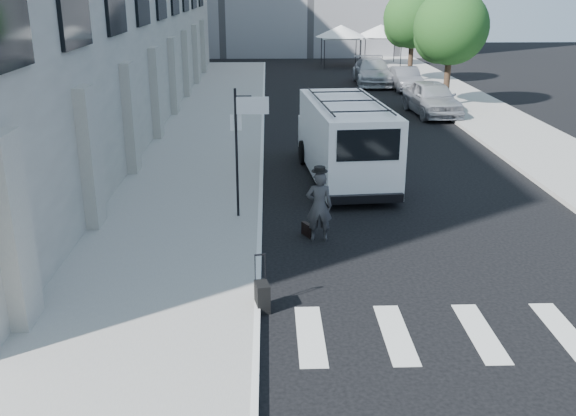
{
  "coord_description": "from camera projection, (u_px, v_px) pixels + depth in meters",
  "views": [
    {
      "loc": [
        -1.74,
        -13.48,
        6.19
      ],
      "look_at": [
        -1.31,
        0.5,
        1.3
      ],
      "focal_mm": 40.0,
      "sensor_mm": 36.0,
      "label": 1
    }
  ],
  "objects": [
    {
      "name": "ground",
      "position": [
        345.0,
        268.0,
        14.81
      ],
      "size": [
        120.0,
        120.0,
        0.0
      ],
      "primitive_type": "plane",
      "color": "black",
      "rests_on": "ground"
    },
    {
      "name": "parked_car_b",
      "position": [
        406.0,
        79.0,
        39.43
      ],
      "size": [
        1.47,
        4.2,
        1.38
      ],
      "primitive_type": "imported",
      "rotation": [
        0.0,
        0.0,
        -0.0
      ],
      "color": "#585960",
      "rests_on": "ground"
    },
    {
      "name": "tree_near",
      "position": [
        448.0,
        30.0,
        32.73
      ],
      "size": [
        3.8,
        3.83,
        6.03
      ],
      "color": "black",
      "rests_on": "ground"
    },
    {
      "name": "tent_right",
      "position": [
        381.0,
        31.0,
        50.45
      ],
      "size": [
        4.0,
        4.0,
        3.2
      ],
      "color": "black",
      "rests_on": "ground"
    },
    {
      "name": "sidewalk_right",
      "position": [
        471.0,
        106.0,
        33.92
      ],
      "size": [
        4.0,
        56.0,
        0.15
      ],
      "primitive_type": "cube",
      "color": "gray",
      "rests_on": "ground"
    },
    {
      "name": "sign_pole",
      "position": [
        245.0,
        126.0,
        16.89
      ],
      "size": [
        1.03,
        0.07,
        3.5
      ],
      "color": "black",
      "rests_on": "sidewalk_left"
    },
    {
      "name": "parked_car_c",
      "position": [
        373.0,
        72.0,
        41.57
      ],
      "size": [
        2.49,
        5.77,
        1.65
      ],
      "primitive_type": "imported",
      "rotation": [
        0.0,
        0.0,
        -0.03
      ],
      "color": "#B1B3BA",
      "rests_on": "ground"
    },
    {
      "name": "tree_far",
      "position": [
        411.0,
        21.0,
        41.22
      ],
      "size": [
        3.8,
        3.83,
        6.03
      ],
      "color": "black",
      "rests_on": "ground"
    },
    {
      "name": "tent_left",
      "position": [
        341.0,
        31.0,
        49.88
      ],
      "size": [
        4.0,
        4.0,
        3.2
      ],
      "color": "black",
      "rests_on": "ground"
    },
    {
      "name": "parked_car_a",
      "position": [
        432.0,
        98.0,
        31.84
      ],
      "size": [
        2.34,
        5.11,
        1.7
      ],
      "primitive_type": "imported",
      "rotation": [
        0.0,
        0.0,
        0.07
      ],
      "color": "#A0A1A7",
      "rests_on": "ground"
    },
    {
      "name": "briefcase",
      "position": [
        308.0,
        230.0,
        16.62
      ],
      "size": [
        0.31,
        0.45,
        0.34
      ],
      "primitive_type": "cube",
      "rotation": [
        0.0,
        0.0,
        0.48
      ],
      "color": "black",
      "rests_on": "ground"
    },
    {
      "name": "businessman",
      "position": [
        319.0,
        206.0,
        16.12
      ],
      "size": [
        0.68,
        0.46,
        1.82
      ],
      "primitive_type": "imported",
      "rotation": [
        0.0,
        0.0,
        3.1
      ],
      "color": "#353538",
      "rests_on": "ground"
    },
    {
      "name": "suitcase",
      "position": [
        262.0,
        297.0,
        12.77
      ],
      "size": [
        0.33,
        0.46,
        1.15
      ],
      "rotation": [
        0.0,
        0.0,
        0.2
      ],
      "color": "black",
      "rests_on": "ground"
    },
    {
      "name": "sidewalk_left",
      "position": [
        214.0,
        123.0,
        29.76
      ],
      "size": [
        4.5,
        48.0,
        0.15
      ],
      "primitive_type": "cube",
      "color": "gray",
      "rests_on": "ground"
    },
    {
      "name": "cargo_van",
      "position": [
        345.0,
        139.0,
        21.25
      ],
      "size": [
        2.88,
        7.06,
        2.58
      ],
      "rotation": [
        0.0,
        0.0,
        0.08
      ],
      "color": "white",
      "rests_on": "ground"
    }
  ]
}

